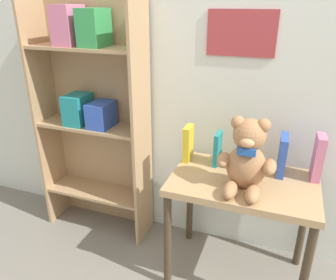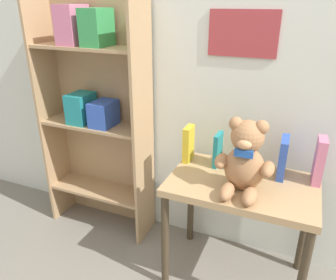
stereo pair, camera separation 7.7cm
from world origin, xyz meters
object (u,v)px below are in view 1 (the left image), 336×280
(book_standing_teal, at_px, (218,149))
(book_standing_pink, at_px, (318,158))
(bookshelf_side, at_px, (93,108))
(book_standing_yellow, at_px, (188,143))
(display_table, at_px, (242,195))
(book_standing_blue, at_px, (282,155))
(teddy_bear, at_px, (247,158))
(book_standing_orange, at_px, (249,151))

(book_standing_teal, xyz_separation_m, book_standing_pink, (0.49, 0.01, 0.02))
(bookshelf_side, xyz_separation_m, book_standing_yellow, (0.62, -0.04, -0.12))
(display_table, relative_size, book_standing_blue, 3.51)
(display_table, relative_size, book_standing_yellow, 3.62)
(display_table, relative_size, teddy_bear, 2.04)
(book_standing_blue, height_order, book_standing_pink, book_standing_pink)
(bookshelf_side, height_order, book_standing_pink, bookshelf_side)
(teddy_bear, xyz_separation_m, book_standing_orange, (-0.01, 0.21, -0.06))
(bookshelf_side, relative_size, teddy_bear, 4.10)
(bookshelf_side, height_order, book_standing_orange, bookshelf_side)
(teddy_bear, relative_size, book_standing_blue, 1.72)
(teddy_bear, bearing_deg, book_standing_blue, 54.44)
(book_standing_yellow, xyz_separation_m, book_standing_teal, (0.16, 0.01, -0.01))
(bookshelf_side, bearing_deg, display_table, -10.04)
(book_standing_pink, bearing_deg, teddy_bear, -147.92)
(bookshelf_side, relative_size, book_standing_yellow, 7.29)
(book_standing_orange, bearing_deg, book_standing_yellow, -176.83)
(book_standing_yellow, bearing_deg, book_standing_orange, 0.41)
(book_standing_orange, relative_size, book_standing_blue, 1.01)
(display_table, height_order, book_standing_orange, book_standing_orange)
(book_standing_pink, bearing_deg, book_standing_teal, 179.34)
(book_standing_blue, relative_size, book_standing_pink, 0.88)
(book_standing_orange, distance_m, book_standing_blue, 0.16)
(bookshelf_side, distance_m, book_standing_yellow, 0.63)
(display_table, relative_size, book_standing_pink, 3.11)
(book_standing_yellow, bearing_deg, book_standing_pink, 0.39)
(book_standing_teal, distance_m, book_standing_orange, 0.17)
(book_standing_yellow, bearing_deg, teddy_bear, -31.51)
(book_standing_orange, xyz_separation_m, book_standing_blue, (0.16, 0.01, -0.00))
(bookshelf_side, height_order, book_standing_yellow, bookshelf_side)
(display_table, relative_size, book_standing_teal, 3.94)
(bookshelf_side, bearing_deg, teddy_bear, -14.16)
(teddy_bear, xyz_separation_m, book_standing_teal, (-0.18, 0.20, -0.07))
(book_standing_teal, bearing_deg, display_table, -36.68)
(book_standing_orange, bearing_deg, bookshelf_side, 179.45)
(book_standing_yellow, bearing_deg, book_standing_blue, 0.66)
(teddy_bear, relative_size, book_standing_orange, 1.70)
(teddy_bear, xyz_separation_m, book_standing_yellow, (-0.34, 0.20, -0.06))
(teddy_bear, height_order, book_standing_orange, teddy_bear)
(teddy_bear, distance_m, book_standing_yellow, 0.40)
(teddy_bear, bearing_deg, book_standing_pink, 34.32)
(book_standing_pink, bearing_deg, display_table, -158.73)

